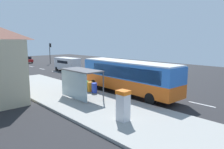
# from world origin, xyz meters

# --- Properties ---
(ground_plane) EXTENTS (56.00, 92.00, 0.04)m
(ground_plane) POSITION_xyz_m (0.00, 14.00, -0.02)
(ground_plane) COLOR #262628
(sidewalk_platform) EXTENTS (6.20, 30.00, 0.18)m
(sidewalk_platform) POSITION_xyz_m (-6.40, 2.00, 0.09)
(sidewalk_platform) COLOR #999993
(sidewalk_platform) RESTS_ON ground
(lane_stripe_seg_0) EXTENTS (0.16, 2.20, 0.01)m
(lane_stripe_seg_0) POSITION_xyz_m (0.25, -6.00, 0.01)
(lane_stripe_seg_0) COLOR silver
(lane_stripe_seg_0) RESTS_ON ground
(lane_stripe_seg_1) EXTENTS (0.16, 2.20, 0.01)m
(lane_stripe_seg_1) POSITION_xyz_m (0.25, -1.00, 0.01)
(lane_stripe_seg_1) COLOR silver
(lane_stripe_seg_1) RESTS_ON ground
(lane_stripe_seg_2) EXTENTS (0.16, 2.20, 0.01)m
(lane_stripe_seg_2) POSITION_xyz_m (0.25, 4.00, 0.01)
(lane_stripe_seg_2) COLOR silver
(lane_stripe_seg_2) RESTS_ON ground
(lane_stripe_seg_3) EXTENTS (0.16, 2.20, 0.01)m
(lane_stripe_seg_3) POSITION_xyz_m (0.25, 9.00, 0.01)
(lane_stripe_seg_3) COLOR silver
(lane_stripe_seg_3) RESTS_ON ground
(lane_stripe_seg_4) EXTENTS (0.16, 2.20, 0.01)m
(lane_stripe_seg_4) POSITION_xyz_m (0.25, 14.00, 0.01)
(lane_stripe_seg_4) COLOR silver
(lane_stripe_seg_4) RESTS_ON ground
(lane_stripe_seg_5) EXTENTS (0.16, 2.20, 0.01)m
(lane_stripe_seg_5) POSITION_xyz_m (0.25, 19.00, 0.01)
(lane_stripe_seg_5) COLOR silver
(lane_stripe_seg_5) RESTS_ON ground
(lane_stripe_seg_6) EXTENTS (0.16, 2.20, 0.01)m
(lane_stripe_seg_6) POSITION_xyz_m (0.25, 24.00, 0.01)
(lane_stripe_seg_6) COLOR silver
(lane_stripe_seg_6) RESTS_ON ground
(lane_stripe_seg_7) EXTENTS (0.16, 2.20, 0.01)m
(lane_stripe_seg_7) POSITION_xyz_m (0.25, 29.00, 0.01)
(lane_stripe_seg_7) COLOR silver
(lane_stripe_seg_7) RESTS_ON ground
(bus) EXTENTS (2.83, 11.08, 3.21)m
(bus) POSITION_xyz_m (-1.71, 0.47, 1.84)
(bus) COLOR orange
(bus) RESTS_ON ground
(white_van) EXTENTS (2.25, 5.29, 2.30)m
(white_van) POSITION_xyz_m (2.20, 18.18, 1.34)
(white_van) COLOR silver
(white_van) RESTS_ON ground
(sedan_near) EXTENTS (1.90, 4.43, 1.52)m
(sedan_near) POSITION_xyz_m (2.30, 37.18, 0.79)
(sedan_near) COLOR #A51919
(sedan_near) RESTS_ON ground
(ticket_machine) EXTENTS (0.66, 0.76, 1.94)m
(ticket_machine) POSITION_xyz_m (-7.31, -4.40, 1.17)
(ticket_machine) COLOR silver
(ticket_machine) RESTS_ON sidewalk_platform
(recycling_bin_blue) EXTENTS (0.52, 0.52, 0.95)m
(recycling_bin_blue) POSITION_xyz_m (-4.20, 2.49, 0.66)
(recycling_bin_blue) COLOR blue
(recycling_bin_blue) RESTS_ON sidewalk_platform
(recycling_bin_orange) EXTENTS (0.52, 0.52, 0.95)m
(recycling_bin_orange) POSITION_xyz_m (-4.20, 3.19, 0.66)
(recycling_bin_orange) COLOR orange
(recycling_bin_orange) RESTS_ON sidewalk_platform
(recycling_bin_green) EXTENTS (0.52, 0.52, 0.95)m
(recycling_bin_green) POSITION_xyz_m (-4.20, 3.89, 0.66)
(recycling_bin_green) COLOR green
(recycling_bin_green) RESTS_ON sidewalk_platform
(recycling_bin_yellow) EXTENTS (0.52, 0.52, 0.95)m
(recycling_bin_yellow) POSITION_xyz_m (-4.20, 4.59, 0.66)
(recycling_bin_yellow) COLOR yellow
(recycling_bin_yellow) RESTS_ON sidewalk_platform
(traffic_light_near_side) EXTENTS (0.49, 0.28, 4.69)m
(traffic_light_near_side) POSITION_xyz_m (5.50, 31.05, 3.13)
(traffic_light_near_side) COLOR #2D2D2D
(traffic_light_near_side) RESTS_ON ground
(traffic_light_far_side) EXTENTS (0.49, 0.28, 5.22)m
(traffic_light_far_side) POSITION_xyz_m (-3.10, 31.85, 3.46)
(traffic_light_far_side) COLOR #2D2D2D
(traffic_light_far_side) RESTS_ON ground
(traffic_light_median) EXTENTS (0.49, 0.28, 4.99)m
(traffic_light_median) POSITION_xyz_m (0.40, 32.65, 3.32)
(traffic_light_median) COLOR #2D2D2D
(traffic_light_median) RESTS_ON ground
(bus_shelter) EXTENTS (1.80, 4.00, 2.50)m
(bus_shelter) POSITION_xyz_m (-6.41, 1.81, 2.10)
(bus_shelter) COLOR #4C4C51
(bus_shelter) RESTS_ON sidewalk_platform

